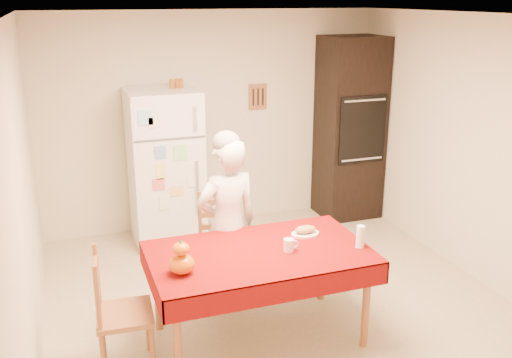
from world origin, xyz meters
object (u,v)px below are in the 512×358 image
chair_far (221,240)px  wine_glass (360,236)px  seated_woman (228,225)px  pumpkin_lower (182,264)px  coffee_mug (289,245)px  bread_plate (305,234)px  oven_cabinet (350,129)px  dining_table (259,259)px  refrigerator (165,167)px  chair_left (115,309)px

chair_far → wine_glass: 1.38m
seated_woman → pumpkin_lower: seated_woman is taller
pumpkin_lower → coffee_mug: bearing=5.5°
pumpkin_lower → wine_glass: wine_glass is taller
coffee_mug → bread_plate: (0.25, 0.24, -0.04)m
chair_far → pumpkin_lower: bearing=-110.3°
oven_cabinet → coffee_mug: size_ratio=22.00×
dining_table → chair_far: bearing=94.2°
refrigerator → wine_glass: bearing=-65.6°
chair_left → dining_table: bearing=-83.3°
refrigerator → pumpkin_lower: size_ratio=8.99×
oven_cabinet → pumpkin_lower: (-2.62, -2.39, -0.27)m
chair_left → coffee_mug: (1.33, -0.02, 0.30)m
chair_far → bread_plate: 0.91m
refrigerator → dining_table: size_ratio=1.00×
dining_table → oven_cabinet: bearing=48.5°
wine_glass → bread_plate: size_ratio=0.73×
coffee_mug → bread_plate: bearing=44.2°
chair_left → coffee_mug: 1.37m
refrigerator → oven_cabinet: (2.28, 0.05, 0.25)m
refrigerator → dining_table: 2.21m
pumpkin_lower → bread_plate: 1.15m
coffee_mug → wine_glass: wine_glass is taller
dining_table → bread_plate: bread_plate is taller
oven_cabinet → chair_far: 2.53m
bread_plate → wine_glass: bearing=-48.9°
coffee_mug → seated_woman: bearing=115.2°
chair_far → wine_glass: (0.84, -1.05, 0.34)m
pumpkin_lower → wine_glass: (1.42, -0.03, 0.02)m
refrigerator → coffee_mug: refrigerator is taller
oven_cabinet → bread_plate: 2.58m
refrigerator → bread_plate: size_ratio=7.08×
dining_table → bread_plate: size_ratio=7.08×
refrigerator → oven_cabinet: 2.29m
refrigerator → bread_plate: 2.16m
refrigerator → chair_far: size_ratio=1.79×
chair_far → chair_left: size_ratio=1.00×
chair_far → chair_left: 1.39m
refrigerator → coffee_mug: (0.52, -2.26, -0.04)m
dining_table → refrigerator: bearing=98.0°
oven_cabinet → chair_left: (-3.09, -2.29, -0.59)m
seated_woman → wine_glass: bearing=129.3°
oven_cabinet → chair_far: bearing=-145.9°
seated_woman → wine_glass: (0.86, -0.75, 0.08)m
wine_glass → bread_plate: wine_glass is taller
chair_far → seated_woman: seated_woman is taller
seated_woman → pumpkin_lower: size_ratio=8.14×
oven_cabinet → bread_plate: size_ratio=9.17×
chair_left → seated_woman: size_ratio=0.62×
wine_glass → bread_plate: (-0.31, 0.36, -0.08)m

